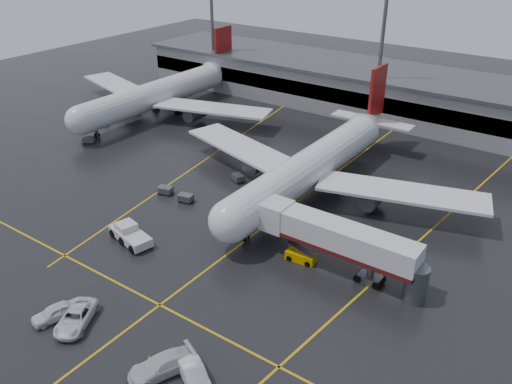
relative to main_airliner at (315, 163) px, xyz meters
The scene contains 22 objects.
ground 10.57m from the main_airliner, 90.00° to the right, with size 220.00×220.00×0.00m, color black.
apron_line_centre 10.57m from the main_airliner, 90.00° to the right, with size 0.25×90.00×0.02m, color gold.
apron_line_stop 31.98m from the main_airliner, 90.00° to the right, with size 60.00×0.25×0.02m, color gold.
apron_line_left 20.44m from the main_airliner, behind, with size 0.25×70.00×0.02m, color gold.
apron_line_right 18.49m from the main_airliner, ahead, with size 0.25×70.00×0.02m, color gold.
terminal 38.23m from the main_airliner, 90.00° to the left, with size 122.00×19.00×8.60m.
light_mast_left 56.34m from the main_airliner, 144.33° to the left, with size 3.00×1.20×25.45m.
light_mast_mid 34.26m from the main_airliner, 98.80° to the left, with size 3.00×1.20×25.45m.
main_airliner is the anchor object (origin of this frame).
second_airliner 43.68m from the main_airliner, 164.05° to the left, with size 48.80×45.60×14.10m.
jet_bridge 19.68m from the main_airliner, 52.90° to the right, with size 19.90×3.40×6.05m.
pushback_tractor 27.72m from the main_airliner, 114.78° to the right, with size 6.76×3.98×2.27m.
belt_loader 18.55m from the main_airliner, 64.84° to the right, with size 3.62×1.95×2.21m.
service_van_a 38.88m from the main_airliner, 96.83° to the right, with size 2.66×5.77×1.60m, color silver.
service_van_b 38.88m from the main_airliner, 80.16° to the right, with size 2.43×5.98×1.73m, color silver.
service_van_c 38.71m from the main_airliner, 75.49° to the right, with size 1.81×5.18×1.71m, color silver.
service_van_d 39.90m from the main_airliner, 100.11° to the right, with size 1.83×4.54×1.55m, color white.
baggage_cart_a 18.91m from the main_airliner, 133.42° to the right, with size 2.22×1.68×1.12m.
baggage_cart_b 21.75m from the main_airliner, 141.31° to the right, with size 2.28×1.81×1.12m.
baggage_cart_c 12.02m from the main_airliner, 158.70° to the right, with size 2.36×2.01×1.12m.
baggage_cart_d 47.48m from the main_airliner, behind, with size 2.34×1.96×1.12m.
baggage_cart_e 41.96m from the main_airliner, behind, with size 2.38×2.24×1.12m.
Camera 1 is at (32.92, -51.40, 35.59)m, focal length 37.27 mm.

